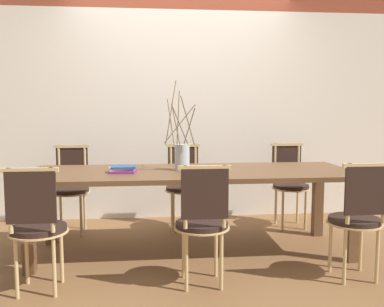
{
  "coord_description": "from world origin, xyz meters",
  "views": [
    {
      "loc": [
        -0.37,
        -3.67,
        1.28
      ],
      "look_at": [
        0.0,
        0.0,
        0.88
      ],
      "focal_mm": 40.0,
      "sensor_mm": 36.0,
      "label": 1
    }
  ],
  "objects_px": {
    "chair_far_center": "(290,181)",
    "book_stack": "(123,169)",
    "vase_centerpiece": "(182,155)",
    "dining_table": "(192,180)",
    "chair_near_center": "(358,215)"
  },
  "relations": [
    {
      "from": "chair_far_center",
      "to": "book_stack",
      "type": "xyz_separation_m",
      "value": [
        -1.73,
        -0.79,
        0.26
      ]
    },
    {
      "from": "book_stack",
      "to": "vase_centerpiece",
      "type": "bearing_deg",
      "value": 8.12
    },
    {
      "from": "dining_table",
      "to": "book_stack",
      "type": "bearing_deg",
      "value": -175.55
    },
    {
      "from": "chair_near_center",
      "to": "chair_far_center",
      "type": "relative_size",
      "value": 1.0
    },
    {
      "from": "chair_near_center",
      "to": "chair_far_center",
      "type": "height_order",
      "value": "same"
    },
    {
      "from": "dining_table",
      "to": "chair_near_center",
      "type": "distance_m",
      "value": 1.37
    },
    {
      "from": "chair_near_center",
      "to": "chair_far_center",
      "type": "bearing_deg",
      "value": 90.57
    },
    {
      "from": "book_stack",
      "to": "chair_far_center",
      "type": "bearing_deg",
      "value": 24.57
    },
    {
      "from": "dining_table",
      "to": "chair_far_center",
      "type": "xyz_separation_m",
      "value": [
        1.13,
        0.74,
        -0.16
      ]
    },
    {
      "from": "dining_table",
      "to": "chair_far_center",
      "type": "height_order",
      "value": "chair_far_center"
    },
    {
      "from": "dining_table",
      "to": "chair_far_center",
      "type": "relative_size",
      "value": 3.15
    },
    {
      "from": "vase_centerpiece",
      "to": "book_stack",
      "type": "bearing_deg",
      "value": -171.88
    },
    {
      "from": "dining_table",
      "to": "chair_near_center",
      "type": "xyz_separation_m",
      "value": [
        1.15,
        -0.74,
        -0.16
      ]
    },
    {
      "from": "chair_far_center",
      "to": "book_stack",
      "type": "distance_m",
      "value": 1.92
    },
    {
      "from": "dining_table",
      "to": "chair_far_center",
      "type": "distance_m",
      "value": 1.36
    }
  ]
}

